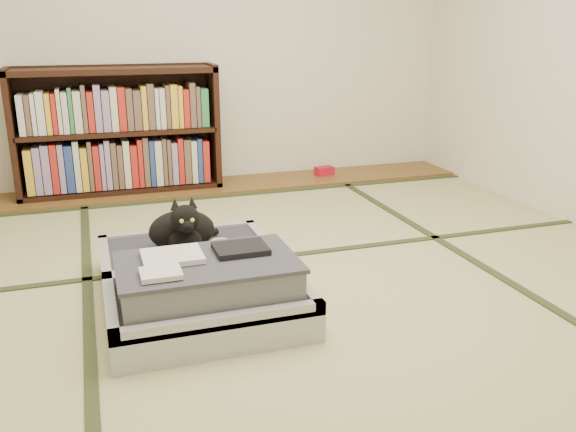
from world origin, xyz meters
name	(u,v)px	position (x,y,z in m)	size (l,w,h in m)	color
floor	(301,286)	(0.00, 0.00, 0.00)	(4.50, 4.50, 0.00)	tan
wood_strip	(217,186)	(0.00, 2.00, 0.01)	(4.00, 0.50, 0.02)	brown
red_item	(324,171)	(0.92, 2.03, 0.06)	(0.15, 0.09, 0.07)	red
tatami_borders	(272,251)	(0.00, 0.49, 0.00)	(4.00, 4.50, 0.01)	#2D381E
bookcase	(119,134)	(-0.71, 2.07, 0.45)	(1.48, 0.34, 0.95)	black
suitcase	(199,281)	(-0.51, -0.06, 0.12)	(0.84, 1.12, 0.33)	#B0B0B5
cat	(183,230)	(-0.53, 0.23, 0.27)	(0.37, 0.38, 0.30)	black
cable_coil	(219,243)	(-0.35, 0.26, 0.17)	(0.12, 0.12, 0.03)	white
hanger	(178,317)	(-0.63, -0.16, 0.01)	(0.40, 0.23, 0.01)	black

